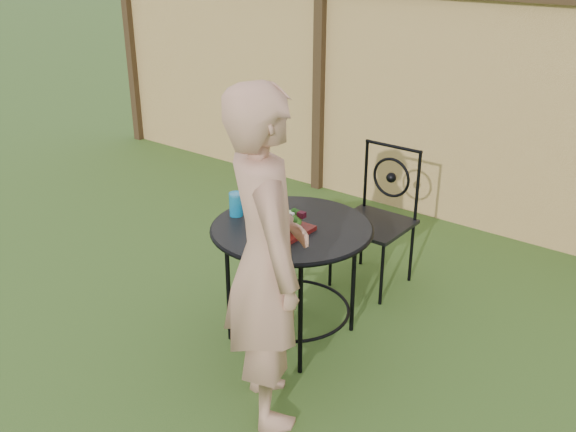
# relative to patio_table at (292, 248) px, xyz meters

# --- Properties ---
(ground) EXTENTS (60.00, 60.00, 0.00)m
(ground) POSITION_rel_patio_table_xyz_m (-0.02, -0.03, -0.59)
(ground) COLOR #204014
(ground) RESTS_ON ground
(fence) EXTENTS (8.00, 0.12, 1.90)m
(fence) POSITION_rel_patio_table_xyz_m (-0.02, 2.16, 0.36)
(fence) COLOR #DFB66E
(fence) RESTS_ON ground
(patio_table) EXTENTS (0.92, 0.92, 0.72)m
(patio_table) POSITION_rel_patio_table_xyz_m (0.00, 0.00, 0.00)
(patio_table) COLOR black
(patio_table) RESTS_ON ground
(patio_chair) EXTENTS (0.46, 0.46, 0.95)m
(patio_chair) POSITION_rel_patio_table_xyz_m (0.05, 0.89, -0.08)
(patio_chair) COLOR black
(patio_chair) RESTS_ON ground
(diner) EXTENTS (0.73, 0.69, 1.68)m
(diner) POSITION_rel_patio_table_xyz_m (0.30, -0.58, 0.26)
(diner) COLOR tan
(diner) RESTS_ON ground
(salad_plate) EXTENTS (0.27, 0.27, 0.02)m
(salad_plate) POSITION_rel_patio_table_xyz_m (0.01, -0.09, 0.15)
(salad_plate) COLOR #4C130A
(salad_plate) RESTS_ON patio_table
(salad) EXTENTS (0.21, 0.21, 0.08)m
(salad) POSITION_rel_patio_table_xyz_m (0.01, -0.09, 0.20)
(salad) COLOR #235614
(salad) RESTS_ON salad_plate
(fork) EXTENTS (0.01, 0.01, 0.18)m
(fork) POSITION_rel_patio_table_xyz_m (0.02, -0.09, 0.33)
(fork) COLOR silver
(fork) RESTS_ON salad
(drinking_glass) EXTENTS (0.08, 0.08, 0.14)m
(drinking_glass) POSITION_rel_patio_table_xyz_m (-0.35, -0.08, 0.21)
(drinking_glass) COLOR #0E73A8
(drinking_glass) RESTS_ON patio_table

